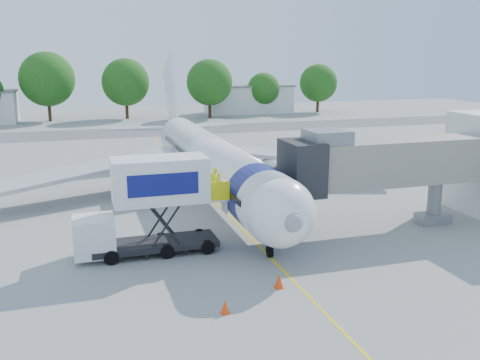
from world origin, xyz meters
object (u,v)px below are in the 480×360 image
object	(u,v)px
ground_tug	(415,314)
aircraft	(210,160)
jet_bridge	(377,164)
catering_hiloader	(149,207)

from	to	relation	value
ground_tug	aircraft	bearing A→B (deg)	96.36
aircraft	ground_tug	bearing A→B (deg)	-82.99
aircraft	jet_bridge	bearing A→B (deg)	-54.30
aircraft	jet_bridge	world-z (taller)	aircraft
catering_hiloader	jet_bridge	bearing A→B (deg)	0.01
aircraft	ground_tug	distance (m)	23.27
catering_hiloader	ground_tug	world-z (taller)	catering_hiloader
jet_bridge	catering_hiloader	size ratio (longest dim) A/B	1.64
aircraft	catering_hiloader	xyz separation A→B (m)	(-6.27, -11.12, -0.19)
aircraft	catering_hiloader	world-z (taller)	aircraft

